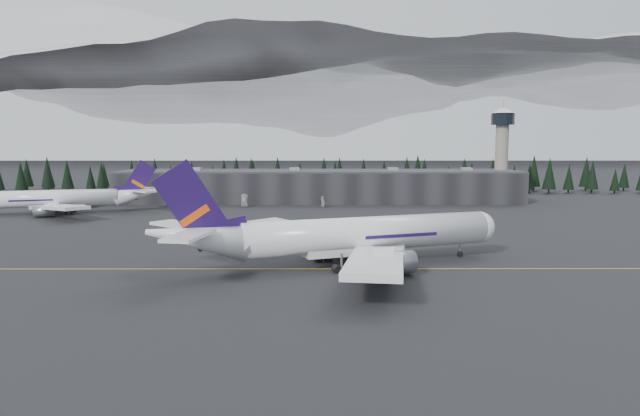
{
  "coord_description": "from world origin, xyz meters",
  "views": [
    {
      "loc": [
        -0.4,
        -106.69,
        23.27
      ],
      "look_at": [
        0.0,
        20.0,
        9.0
      ],
      "focal_mm": 32.0,
      "sensor_mm": 36.0,
      "label": 1
    }
  ],
  "objects_px": {
    "control_tower": "(502,144)",
    "gse_vehicle_b": "(323,206)",
    "terminal": "(319,186)",
    "gse_vehicle_a": "(245,205)",
    "jet_parked": "(66,199)",
    "jet_main": "(339,236)"
  },
  "relations": [
    {
      "from": "terminal",
      "to": "gse_vehicle_a",
      "type": "height_order",
      "value": "terminal"
    },
    {
      "from": "terminal",
      "to": "jet_parked",
      "type": "xyz_separation_m",
      "value": [
        -85.06,
        -41.53,
        -1.25
      ]
    },
    {
      "from": "control_tower",
      "to": "gse_vehicle_b",
      "type": "distance_m",
      "value": 81.36
    },
    {
      "from": "terminal",
      "to": "jet_main",
      "type": "distance_m",
      "value": 124.82
    },
    {
      "from": "jet_parked",
      "to": "gse_vehicle_b",
      "type": "relative_size",
      "value": 14.5
    },
    {
      "from": "jet_main",
      "to": "gse_vehicle_a",
      "type": "xyz_separation_m",
      "value": [
        -31.24,
        102.73,
        -5.15
      ]
    },
    {
      "from": "gse_vehicle_a",
      "to": "gse_vehicle_b",
      "type": "xyz_separation_m",
      "value": [
        29.09,
        -1.22,
        0.01
      ]
    },
    {
      "from": "jet_parked",
      "to": "gse_vehicle_a",
      "type": "height_order",
      "value": "jet_parked"
    },
    {
      "from": "terminal",
      "to": "gse_vehicle_b",
      "type": "bearing_deg",
      "value": -86.5
    },
    {
      "from": "control_tower",
      "to": "jet_parked",
      "type": "height_order",
      "value": "control_tower"
    },
    {
      "from": "jet_main",
      "to": "gse_vehicle_a",
      "type": "relative_size",
      "value": 13.74
    },
    {
      "from": "jet_parked",
      "to": "gse_vehicle_b",
      "type": "xyz_separation_m",
      "value": [
        86.48,
        18.27,
        -4.35
      ]
    },
    {
      "from": "jet_parked",
      "to": "gse_vehicle_a",
      "type": "xyz_separation_m",
      "value": [
        57.39,
        19.49,
        -4.36
      ]
    },
    {
      "from": "jet_parked",
      "to": "gse_vehicle_a",
      "type": "distance_m",
      "value": 60.76
    },
    {
      "from": "jet_main",
      "to": "jet_parked",
      "type": "relative_size",
      "value": 1.15
    },
    {
      "from": "gse_vehicle_b",
      "to": "jet_main",
      "type": "bearing_deg",
      "value": -10.51
    },
    {
      "from": "terminal",
      "to": "control_tower",
      "type": "distance_m",
      "value": 76.98
    },
    {
      "from": "terminal",
      "to": "gse_vehicle_a",
      "type": "relative_size",
      "value": 32.18
    },
    {
      "from": "control_tower",
      "to": "gse_vehicle_b",
      "type": "xyz_separation_m",
      "value": [
        -73.58,
        -26.26,
        -22.71
      ]
    },
    {
      "from": "jet_main",
      "to": "jet_parked",
      "type": "bearing_deg",
      "value": 117.09
    },
    {
      "from": "terminal",
      "to": "control_tower",
      "type": "xyz_separation_m",
      "value": [
        75.0,
        3.0,
        17.11
      ]
    },
    {
      "from": "jet_parked",
      "to": "control_tower",
      "type": "bearing_deg",
      "value": 178.55
    }
  ]
}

